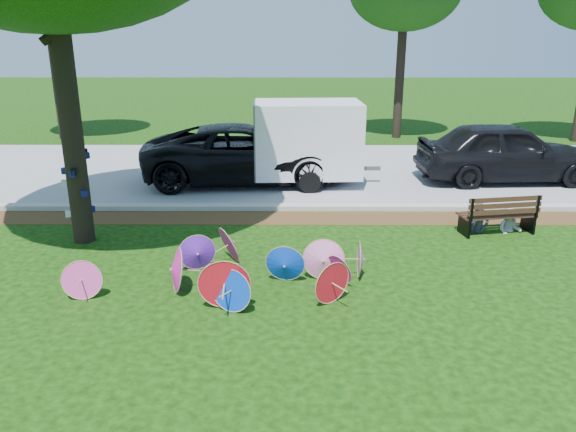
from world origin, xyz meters
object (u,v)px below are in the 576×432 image
parasol_pile (248,269)px  person_right (512,209)px  person_left (481,204)px  cargo_trailer (308,139)px  park_bench (497,213)px  black_van (247,154)px  dark_pickup (506,152)px

parasol_pile → person_right: (5.68, 2.92, 0.17)m
person_left → person_right: (0.70, 0.00, -0.12)m
cargo_trailer → park_bench: bearing=-47.6°
parasol_pile → park_bench: park_bench is taller
black_van → person_right: bearing=-129.8°
park_bench → person_right: 0.36m
parasol_pile → black_van: 7.29m
black_van → person_left: (5.52, -4.33, -0.19)m
parasol_pile → cargo_trailer: 7.15m
park_bench → person_left: 0.41m
black_van → person_right: 7.59m
parasol_pile → cargo_trailer: cargo_trailer is taller
parasol_pile → dark_pickup: 10.27m
black_van → dark_pickup: bearing=-94.2°
parasol_pile → dark_pickup: (7.13, 7.36, 0.51)m
cargo_trailer → black_van: bearing=168.6°
black_van → person_left: 7.02m
parasol_pile → cargo_trailer: bearing=79.9°
parasol_pile → person_left: size_ratio=4.01×
dark_pickup → person_right: bearing=159.3°
dark_pickup → park_bench: size_ratio=3.02×
parasol_pile → person_right: size_ratio=4.88×
cargo_trailer → person_left: bearing=-49.8°
park_bench → cargo_trailer: bearing=125.3°
person_right → dark_pickup: bearing=94.7°
cargo_trailer → park_bench: size_ratio=1.73×
person_right → cargo_trailer: bearing=160.5°
cargo_trailer → person_left: 5.56m
black_van → cargo_trailer: bearing=-103.9°
parasol_pile → cargo_trailer: size_ratio=1.76×
cargo_trailer → person_right: 6.06m
parasol_pile → dark_pickup: bearing=45.9°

